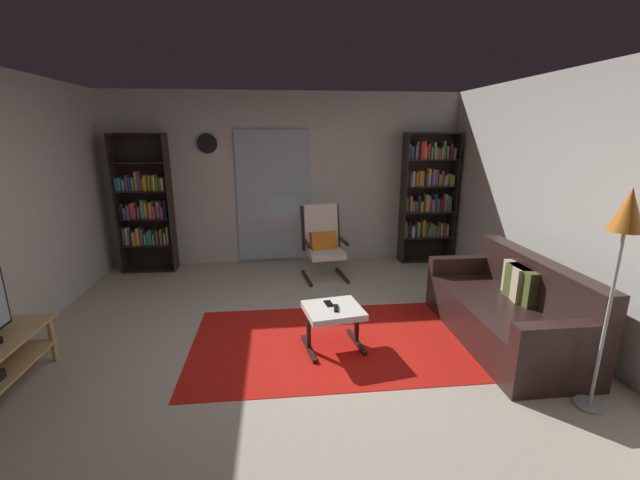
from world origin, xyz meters
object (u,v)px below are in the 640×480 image
Objects in this scene: floor_lamp_by_sofa at (625,230)px; wall_clock at (207,143)px; bookshelf_near_tv at (145,207)px; cell_phone at (329,303)px; lounge_armchair at (323,240)px; tv_remote at (336,308)px; ottoman at (333,314)px; bookshelf_near_sofa at (427,193)px; leather_sofa at (508,311)px.

wall_clock is (-3.31, 3.80, 0.47)m from floor_lamp_by_sofa.
floor_lamp_by_sofa is 5.06m from wall_clock.
bookshelf_near_tv reaches higher than wall_clock.
bookshelf_near_tv is 3.47m from cell_phone.
cell_phone is at bearing -94.90° from lounge_armchair.
tv_remote is at bearing -61.31° from wall_clock.
ottoman is at bearing -78.80° from cell_phone.
wall_clock is (0.92, 0.18, 0.89)m from bookshelf_near_tv.
wall_clock is at bearing 126.04° from tv_remote.
bookshelf_near_tv is at bearing -169.02° from wall_clock.
floor_lamp_by_sofa is at bearing -90.25° from bookshelf_near_sofa.
ottoman is at bearing -61.33° from wall_clock.
floor_lamp_by_sofa is 5.72× the size of wall_clock.
bookshelf_near_sofa reaches higher than bookshelf_near_tv.
bookshelf_near_sofa is 1.97× the size of lounge_armchair.
bookshelf_near_sofa reaches higher than lounge_armchair.
leather_sofa is 1.72m from tv_remote.
cell_phone is at bearing 111.61° from ottoman.
bookshelf_near_tv is 6.90× the size of wall_clock.
wall_clock reaches higher than tv_remote.
floor_lamp_by_sofa is at bearing -48.91° from wall_clock.
leather_sofa is at bearing -13.78° from cell_phone.
tv_remote is at bearing -46.80° from bookshelf_near_tv.
leather_sofa is 4.52m from wall_clock.
bookshelf_near_sofa is 2.72m from leather_sofa.
leather_sofa is 12.87× the size of tv_remote.
lounge_armchair is 2.21m from wall_clock.
lounge_armchair reaches higher than tv_remote.
floor_lamp_by_sofa is (1.69, -3.08, 0.84)m from lounge_armchair.
wall_clock is at bearing 118.67° from ottoman.
wall_clock is at bearing 10.98° from bookshelf_near_tv.
bookshelf_near_tv reaches higher than cell_phone.
floor_lamp_by_sofa is at bearing -61.28° from lounge_armchair.
wall_clock is (-1.49, 2.73, 1.51)m from ottoman.
bookshelf_near_tv is 2.64m from lounge_armchair.
wall_clock reaches higher than lounge_armchair.
bookshelf_near_tv is 1.00× the size of bookshelf_near_sofa.
lounge_armchair is at bearing 74.69° from cell_phone.
bookshelf_near_tv reaches higher than tv_remote.
floor_lamp_by_sofa is at bearing -85.52° from leather_sofa.
bookshelf_near_sofa is 3.65m from floor_lamp_by_sofa.
lounge_armchair is at bearing 94.25° from tv_remote.
cell_phone is at bearing -126.80° from bookshelf_near_sofa.
bookshelf_near_sofa reaches higher than leather_sofa.
bookshelf_near_sofa is 1.21× the size of floor_lamp_by_sofa.
bookshelf_near_sofa is 1.08× the size of leather_sofa.
cell_phone is 3.35m from wall_clock.
wall_clock is at bearing 177.32° from bookshelf_near_sofa.
cell_phone is (-0.05, 0.12, -0.00)m from tv_remote.
bookshelf_near_tv is at bearing 139.44° from floor_lamp_by_sofa.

